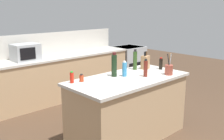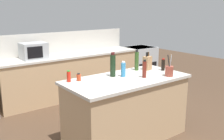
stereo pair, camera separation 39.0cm
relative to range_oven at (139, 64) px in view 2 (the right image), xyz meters
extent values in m
plane|color=#473323|center=(-2.31, -2.20, -0.47)|extent=(14.00, 14.00, 0.00)
cube|color=tan|center=(-2.01, 0.00, -0.02)|extent=(3.14, 0.62, 0.90)
cube|color=beige|center=(-2.01, 0.00, 0.45)|extent=(3.18, 0.66, 0.04)
cube|color=beige|center=(-2.01, 0.32, 0.70)|extent=(3.14, 0.03, 0.46)
cube|color=tan|center=(-2.31, -2.20, -0.02)|extent=(1.75, 0.83, 0.90)
cube|color=beige|center=(-2.31, -2.20, 0.45)|extent=(1.81, 0.89, 0.04)
cube|color=#ADB2B7|center=(0.00, 0.00, -0.01)|extent=(0.76, 0.64, 0.92)
cube|color=black|center=(0.00, -0.32, -0.12)|extent=(0.61, 0.01, 0.41)
cube|color=black|center=(0.00, 0.00, 0.44)|extent=(0.68, 0.58, 0.02)
cube|color=#ADB2B7|center=(-2.83, 0.00, 0.63)|extent=(0.48, 0.38, 0.32)
cube|color=black|center=(-2.88, -0.19, 0.63)|extent=(0.30, 0.01, 0.22)
cube|color=#A87C54|center=(-1.72, -2.01, 0.58)|extent=(0.15, 0.12, 0.22)
cylinder|color=black|center=(-1.75, -2.02, 0.73)|extent=(0.02, 0.02, 0.07)
cylinder|color=black|center=(-1.72, -2.01, 0.73)|extent=(0.02, 0.02, 0.07)
cylinder|color=brown|center=(-1.69, -2.00, 0.73)|extent=(0.02, 0.02, 0.07)
cylinder|color=brown|center=(-1.75, -2.50, 0.55)|extent=(0.12, 0.12, 0.15)
cylinder|color=olive|center=(-1.73, -2.49, 0.70)|extent=(0.01, 0.05, 0.18)
cylinder|color=black|center=(-1.77, -2.49, 0.70)|extent=(0.01, 0.05, 0.18)
cylinder|color=#B2B2B7|center=(-1.75, -2.51, 0.70)|extent=(0.01, 0.03, 0.18)
cylinder|color=maroon|center=(-2.09, -2.33, 0.59)|extent=(0.06, 0.06, 0.23)
cylinder|color=black|center=(-2.09, -2.33, 0.72)|extent=(0.04, 0.04, 0.03)
cylinder|color=red|center=(-3.07, -1.87, 0.54)|extent=(0.05, 0.05, 0.14)
cylinder|color=green|center=(-3.07, -1.87, 0.62)|extent=(0.03, 0.03, 0.02)
cylinder|color=#2D4C1E|center=(-1.87, -1.93, 0.62)|extent=(0.06, 0.06, 0.30)
cylinder|color=black|center=(-1.87, -1.93, 0.79)|extent=(0.04, 0.04, 0.04)
cylinder|color=#3384BC|center=(-2.30, -2.11, 0.58)|extent=(0.07, 0.07, 0.20)
cylinder|color=white|center=(-2.30, -2.11, 0.69)|extent=(0.04, 0.04, 0.02)
cylinder|color=black|center=(-1.55, -2.20, 0.56)|extent=(0.06, 0.06, 0.18)
cylinder|color=#B22319|center=(-1.55, -2.20, 0.66)|extent=(0.04, 0.04, 0.02)
cylinder|color=black|center=(-2.42, -2.01, 0.63)|extent=(0.08, 0.08, 0.32)
cylinder|color=#4C1919|center=(-2.42, -2.01, 0.81)|extent=(0.05, 0.05, 0.04)
cylinder|color=#567038|center=(-1.57, -2.35, 0.51)|extent=(0.05, 0.05, 0.08)
cylinder|color=black|center=(-1.57, -2.35, 0.56)|extent=(0.04, 0.04, 0.02)
cylinder|color=#B73D1E|center=(-2.93, -1.91, 0.52)|extent=(0.06, 0.06, 0.09)
cylinder|color=black|center=(-2.93, -1.91, 0.57)|extent=(0.04, 0.04, 0.02)
camera|label=1|loc=(-4.97, -4.71, 1.46)|focal=42.00mm
camera|label=2|loc=(-4.67, -4.96, 1.46)|focal=42.00mm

